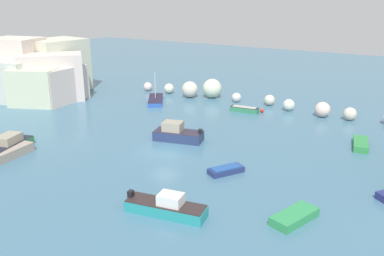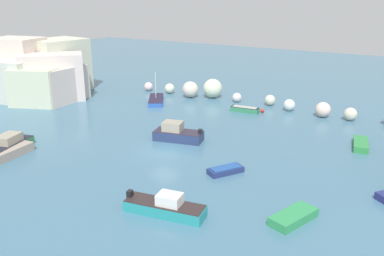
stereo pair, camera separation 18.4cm
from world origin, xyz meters
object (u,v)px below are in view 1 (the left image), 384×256
at_px(moored_boat_8, 244,109).
at_px(moored_boat_5, 226,170).
at_px(moored_boat_4, 166,207).
at_px(moored_boat_1, 5,147).
at_px(moored_boat_0, 177,134).
at_px(moored_boat_3, 361,144).
at_px(channel_buoy, 262,111).
at_px(moored_boat_6, 294,217).
at_px(moored_boat_2, 156,100).

bearing_deg(moored_boat_8, moored_boat_5, 104.63).
height_order(moored_boat_4, moored_boat_5, moored_boat_4).
bearing_deg(moored_boat_1, moored_boat_0, -63.04).
height_order(moored_boat_1, moored_boat_8, moored_boat_1).
distance_m(moored_boat_3, moored_boat_4, 22.89).
height_order(channel_buoy, moored_boat_1, moored_boat_1).
xyz_separation_m(moored_boat_4, moored_boat_5, (0.51, 8.34, -0.29)).
xyz_separation_m(moored_boat_5, moored_boat_8, (-6.48, 18.35, 0.08)).
bearing_deg(moored_boat_6, moored_boat_1, -66.57).
height_order(channel_buoy, moored_boat_4, moored_boat_4).
relative_size(moored_boat_1, moored_boat_6, 1.71).
bearing_deg(moored_boat_8, moored_boat_4, 97.80).
height_order(channel_buoy, moored_boat_2, moored_boat_2).
bearing_deg(moored_boat_8, moored_boat_6, 116.50).
xyz_separation_m(moored_boat_0, moored_boat_5, (8.08, -4.73, -0.47)).
relative_size(channel_buoy, moored_boat_6, 0.13).
distance_m(moored_boat_4, moored_boat_6, 8.82).
xyz_separation_m(moored_boat_2, moored_boat_8, (12.88, 1.95, 0.03)).
distance_m(moored_boat_3, moored_boat_8, 16.36).
xyz_separation_m(moored_boat_3, moored_boat_5, (-8.83, -12.57, -0.05)).
height_order(moored_boat_2, moored_boat_6, moored_boat_2).
height_order(moored_boat_0, moored_boat_2, moored_boat_2).
xyz_separation_m(channel_buoy, moored_boat_4, (3.87, -27.57, 0.31)).
distance_m(moored_boat_3, moored_boat_6, 17.21).
relative_size(moored_boat_2, moored_boat_6, 1.52).
relative_size(channel_buoy, moored_boat_4, 0.08).
height_order(channel_buoy, moored_boat_8, moored_boat_8).
distance_m(moored_boat_2, moored_boat_6, 34.07).
distance_m(moored_boat_0, moored_boat_8, 13.72).
bearing_deg(moored_boat_3, moored_boat_1, -67.31).
distance_m(moored_boat_5, moored_boat_6, 8.77).
bearing_deg(moored_boat_2, channel_buoy, -113.14).
distance_m(moored_boat_1, moored_boat_5, 21.50).
bearing_deg(moored_boat_1, channel_buoy, -47.91).
distance_m(moored_boat_2, moored_boat_3, 28.45).
distance_m(channel_buoy, moored_boat_0, 14.97).
bearing_deg(moored_boat_8, moored_boat_2, 3.79).
height_order(moored_boat_5, moored_boat_6, moored_boat_6).
distance_m(moored_boat_1, moored_boat_6, 27.93).
distance_m(channel_buoy, moored_boat_5, 19.73).
bearing_deg(moored_boat_8, channel_buoy, -162.04).
bearing_deg(moored_boat_2, moored_boat_8, -115.24).
height_order(moored_boat_2, moored_boat_4, moored_boat_2).
distance_m(moored_boat_0, moored_boat_6, 18.14).
xyz_separation_m(moored_boat_0, moored_boat_8, (1.60, 13.62, -0.39)).
xyz_separation_m(moored_boat_1, moored_boat_6, (27.84, 2.29, -0.30)).
xyz_separation_m(moored_boat_3, moored_boat_8, (-15.31, 5.79, 0.03)).
bearing_deg(moored_boat_4, moored_boat_8, 92.83).
relative_size(moored_boat_5, moored_boat_6, 0.83).
bearing_deg(moored_boat_4, moored_boat_0, 110.31).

